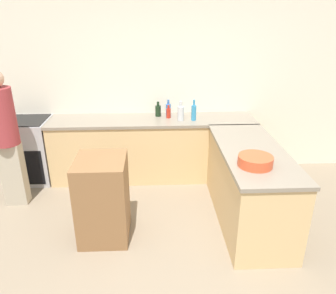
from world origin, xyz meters
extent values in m
plane|color=gray|center=(0.00, 0.00, 0.00)|extent=(14.00, 14.00, 0.00)
cube|color=silver|center=(0.00, 2.45, 1.35)|extent=(8.00, 0.06, 2.70)
cube|color=#D6B27A|center=(0.00, 2.13, 0.42)|extent=(2.84, 0.59, 0.85)
cube|color=gray|center=(0.00, 2.13, 0.87)|extent=(2.87, 0.62, 0.04)
cube|color=#D6B27A|center=(1.09, 1.00, 0.42)|extent=(0.66, 1.67, 0.85)
cube|color=gray|center=(1.09, 1.00, 0.87)|extent=(0.69, 1.70, 0.04)
cube|color=#ADADB2|center=(-1.75, 2.13, 0.44)|extent=(0.62, 0.59, 0.89)
cube|color=black|center=(-1.75, 1.83, 0.31)|extent=(0.52, 0.01, 0.50)
cube|color=black|center=(-1.75, 2.13, 0.89)|extent=(0.57, 0.55, 0.01)
cube|color=brown|center=(-0.53, 0.76, 0.45)|extent=(0.51, 0.57, 0.90)
cylinder|color=#DB512D|center=(0.99, 0.59, 0.94)|extent=(0.34, 0.34, 0.10)
cylinder|color=silver|center=(0.39, 2.05, 0.98)|extent=(0.09, 0.09, 0.19)
cylinder|color=silver|center=(0.39, 2.05, 1.12)|extent=(0.04, 0.04, 0.08)
cylinder|color=#338CBF|center=(0.57, 2.05, 0.99)|extent=(0.07, 0.07, 0.21)
cylinder|color=#338CBF|center=(0.57, 2.05, 1.13)|extent=(0.03, 0.03, 0.08)
cylinder|color=red|center=(0.23, 2.17, 0.95)|extent=(0.06, 0.06, 0.13)
cylinder|color=red|center=(0.23, 2.17, 1.04)|extent=(0.03, 0.03, 0.05)
cylinder|color=black|center=(0.09, 2.26, 0.96)|extent=(0.08, 0.08, 0.15)
cylinder|color=black|center=(0.09, 2.26, 1.07)|extent=(0.04, 0.04, 0.06)
cylinder|color=#386BB7|center=(0.23, 2.28, 0.97)|extent=(0.07, 0.07, 0.17)
cylinder|color=#386BB7|center=(0.23, 2.28, 1.09)|extent=(0.03, 0.03, 0.06)
cube|color=#ADA38E|center=(-1.73, 1.47, 0.40)|extent=(0.27, 0.16, 0.81)
cylinder|color=#993338|center=(-1.73, 1.47, 1.15)|extent=(0.30, 0.30, 0.68)
camera|label=1|loc=(0.02, -2.23, 2.28)|focal=35.00mm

